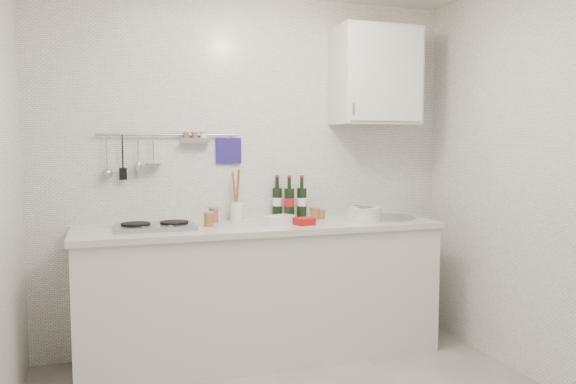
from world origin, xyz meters
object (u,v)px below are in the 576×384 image
Objects in this scene: plate_stack_hob at (148,228)px; utensil_crock at (236,209)px; plate_stack_sink at (364,214)px; wall_cabinet at (376,76)px; wine_bottles at (289,197)px.

utensil_crock is at bearing 20.98° from plate_stack_hob.
wall_cabinet is at bearing 45.57° from plate_stack_sink.
utensil_crock is (-1.02, 0.09, -0.94)m from wall_cabinet.
plate_stack_sink is at bearing -0.96° from plate_stack_hob.
wall_cabinet is at bearing 5.05° from plate_stack_hob.
utensil_crock reaches higher than plate_stack_sink.
wall_cabinet is 1.94m from plate_stack_hob.
plate_stack_hob is at bearing 179.04° from plate_stack_sink.
plate_stack_sink is 0.55m from wine_bottles.
wall_cabinet is at bearing -8.50° from wine_bottles.
wall_cabinet reaches higher than plate_stack_hob.
wall_cabinet is 1.93× the size of utensil_crock.
plate_stack_sink is 0.90m from utensil_crock.
wine_bottles is 0.40m from utensil_crock.
plate_stack_sink is at bearing -134.43° from wall_cabinet.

